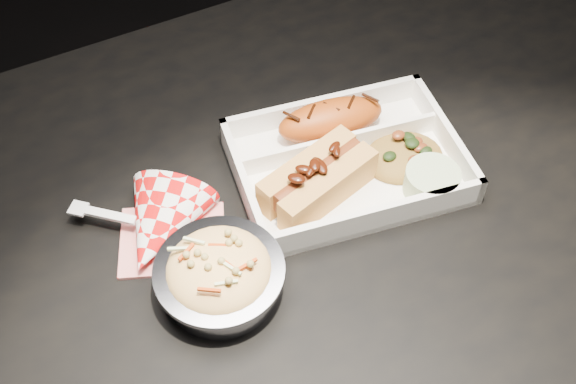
# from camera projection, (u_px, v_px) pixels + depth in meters

# --- Properties ---
(dining_table) EXTENTS (1.20, 0.80, 0.75)m
(dining_table) POSITION_uv_depth(u_px,v_px,m) (289.00, 278.00, 0.84)
(dining_table) COLOR black
(dining_table) RESTS_ON ground
(food_tray) EXTENTS (0.28, 0.22, 0.04)m
(food_tray) POSITION_uv_depth(u_px,v_px,m) (346.00, 164.00, 0.82)
(food_tray) COLOR white
(food_tray) RESTS_ON dining_table
(fried_pastry) EXTENTS (0.13, 0.07, 0.04)m
(fried_pastry) POSITION_uv_depth(u_px,v_px,m) (331.00, 119.00, 0.84)
(fried_pastry) COLOR #AB4611
(fried_pastry) RESTS_ON food_tray
(hotdog) EXTENTS (0.14, 0.09, 0.06)m
(hotdog) POSITION_uv_depth(u_px,v_px,m) (318.00, 178.00, 0.78)
(hotdog) COLOR #CF9146
(hotdog) RESTS_ON food_tray
(fried_rice_mound) EXTENTS (0.10, 0.09, 0.03)m
(fried_rice_mound) POSITION_uv_depth(u_px,v_px,m) (405.00, 151.00, 0.81)
(fried_rice_mound) COLOR olive
(fried_rice_mound) RESTS_ON food_tray
(cupcake_liner) EXTENTS (0.06, 0.06, 0.03)m
(cupcake_liner) POSITION_uv_depth(u_px,v_px,m) (432.00, 182.00, 0.79)
(cupcake_liner) COLOR #B2C796
(cupcake_liner) RESTS_ON food_tray
(foil_coleslaw_cup) EXTENTS (0.13, 0.13, 0.06)m
(foil_coleslaw_cup) POSITION_uv_depth(u_px,v_px,m) (219.00, 274.00, 0.70)
(foil_coleslaw_cup) COLOR silver
(foil_coleslaw_cup) RESTS_ON dining_table
(napkin_fork) EXTENTS (0.16, 0.15, 0.10)m
(napkin_fork) POSITION_uv_depth(u_px,v_px,m) (158.00, 228.00, 0.75)
(napkin_fork) COLOR red
(napkin_fork) RESTS_ON dining_table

